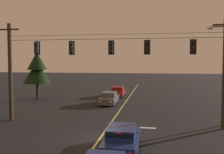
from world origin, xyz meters
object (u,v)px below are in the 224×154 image
Objects in this scene: traffic_light_left_inner at (71,48)px; car_oncoming_lead at (109,98)px; car_waiting_near_lane at (122,139)px; traffic_light_centre at (111,47)px; tree_verge_near at (37,69)px; traffic_light_leftmost at (36,48)px; car_oncoming_trailing at (118,92)px; traffic_light_rightmost at (194,47)px; traffic_light_right_inner at (147,47)px.

car_oncoming_lead is (1.36, 9.51, -5.42)m from traffic_light_left_inner.
traffic_light_left_inner reaches higher than car_waiting_near_lane.
car_waiting_near_lane is (1.61, -5.73, -5.42)m from traffic_light_centre.
car_waiting_near_lane and car_oncoming_lead have the same top height.
traffic_light_left_inner is 1.00× the size of traffic_light_centre.
tree_verge_near is (-9.98, 2.17, 3.31)m from car_oncoming_lead.
traffic_light_leftmost is at bearing 180.00° from traffic_light_left_inner.
traffic_light_leftmost reaches higher than car_waiting_near_lane.
car_oncoming_trailing is (0.12, 6.42, 0.00)m from car_oncoming_lead.
car_oncoming_trailing is (4.44, 15.93, -5.42)m from traffic_light_leftmost.
traffic_light_left_inner is 3.22m from traffic_light_centre.
car_oncoming_trailing is at bearing 88.97° from car_oncoming_lead.
traffic_light_rightmost reaches higher than car_oncoming_lead.
car_oncoming_lead is 6.42m from car_oncoming_trailing.
traffic_light_right_inner reaches higher than car_oncoming_lead.
traffic_light_left_inner is 6.00m from traffic_light_right_inner.
traffic_light_right_inner is at bearing -74.15° from car_oncoming_trailing.
traffic_light_centre and traffic_light_right_inner have the same top height.
traffic_light_centre is at bearing 180.00° from traffic_light_rightmost.
traffic_light_rightmost is 0.28× the size of car_waiting_near_lane.
traffic_light_left_inner is at bearing -98.16° from car_oncoming_lead.
traffic_light_right_inner is 1.00× the size of traffic_light_rightmost.
car_waiting_near_lane is (4.83, -5.73, -5.42)m from traffic_light_left_inner.
traffic_light_centre is 0.28× the size of car_oncoming_lead.
traffic_light_leftmost is 1.00× the size of traffic_light_centre.
tree_verge_near is at bearing -157.17° from car_oncoming_trailing.
traffic_light_centre is at bearing -83.77° from car_oncoming_trailing.
traffic_light_leftmost is 11.77m from car_oncoming_lead.
car_waiting_near_lane is at bearing -128.55° from traffic_light_rightmost.
traffic_light_rightmost is 0.28× the size of car_oncoming_lead.
tree_verge_near reaches higher than car_oncoming_lead.
traffic_light_left_inner is at bearing 180.00° from traffic_light_rightmost.
traffic_light_rightmost is at bearing 0.00° from traffic_light_left_inner.
traffic_light_centre is 0.28× the size of car_oncoming_trailing.
car_waiting_near_lane is at bearing -81.21° from car_oncoming_trailing.
traffic_light_left_inner is 0.28× the size of car_oncoming_trailing.
traffic_light_leftmost is 6.18m from traffic_light_centre.
car_oncoming_lead is (-3.46, 15.24, -0.00)m from car_waiting_near_lane.
traffic_light_leftmost is 0.28× the size of car_oncoming_lead.
traffic_light_centre is 16.77m from tree_verge_near.
car_waiting_near_lane is at bearing -77.20° from car_oncoming_lead.
traffic_light_right_inner and traffic_light_rightmost have the same top height.
car_oncoming_lead is at bearing -91.03° from car_oncoming_trailing.
car_oncoming_lead is at bearing 130.17° from traffic_light_rightmost.
traffic_light_right_inner reaches higher than tree_verge_near.
car_oncoming_lead is (-1.86, 9.51, -5.42)m from traffic_light_centre.
traffic_light_rightmost is at bearing -63.58° from car_oncoming_trailing.
traffic_light_left_inner is 11.03m from car_oncoming_lead.
traffic_light_leftmost and traffic_light_centre have the same top height.
traffic_light_rightmost reaches higher than car_oncoming_trailing.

